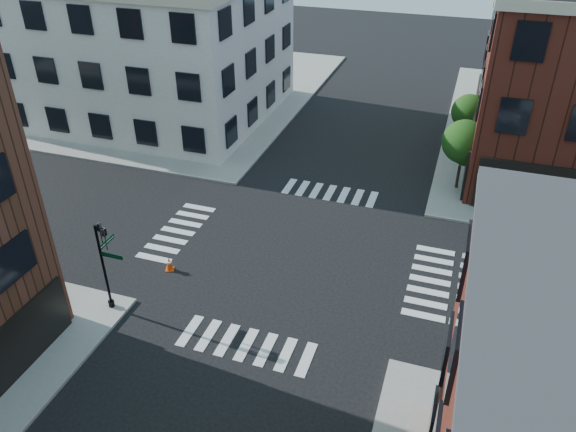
{
  "coord_description": "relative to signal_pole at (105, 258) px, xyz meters",
  "views": [
    {
      "loc": [
        7.28,
        -23.07,
        17.46
      ],
      "look_at": [
        -0.35,
        -0.28,
        2.5
      ],
      "focal_mm": 35.0,
      "sensor_mm": 36.0,
      "label": 1
    }
  ],
  "objects": [
    {
      "name": "sidewalk_nw",
      "position": [
        -14.28,
        27.68,
        -2.78
      ],
      "size": [
        30.0,
        30.0,
        0.15
      ],
      "primitive_type": "cube",
      "color": "gray",
      "rests_on": "ground"
    },
    {
      "name": "traffic_cone",
      "position": [
        1.02,
        3.36,
        -2.49
      ],
      "size": [
        0.53,
        0.53,
        0.76
      ],
      "rotation": [
        0.0,
        0.0,
        0.34
      ],
      "color": "#F3440A",
      "rests_on": "ground"
    },
    {
      "name": "tree_near",
      "position": [
        14.28,
        16.65,
        0.3
      ],
      "size": [
        2.69,
        2.69,
        4.49
      ],
      "color": "black",
      "rests_on": "ground"
    },
    {
      "name": "ground",
      "position": [
        6.72,
        6.68,
        -2.86
      ],
      "size": [
        120.0,
        120.0,
        0.0
      ],
      "primitive_type": "plane",
      "color": "black",
      "rests_on": "ground"
    },
    {
      "name": "building_nw",
      "position": [
        -12.28,
        22.68,
        2.64
      ],
      "size": [
        22.0,
        16.0,
        11.0
      ],
      "primitive_type": "cube",
      "color": "beige",
      "rests_on": "ground"
    },
    {
      "name": "box_truck",
      "position": [
        19.71,
        4.9,
        -1.09
      ],
      "size": [
        7.61,
        2.63,
        3.4
      ],
      "rotation": [
        0.0,
        0.0,
        0.05
      ],
      "color": "silver",
      "rests_on": "ground"
    },
    {
      "name": "signal_pole",
      "position": [
        0.0,
        0.0,
        0.0
      ],
      "size": [
        1.29,
        1.24,
        4.6
      ],
      "color": "black",
      "rests_on": "ground"
    },
    {
      "name": "tree_far",
      "position": [
        14.28,
        22.65,
        0.02
      ],
      "size": [
        2.43,
        2.43,
        4.07
      ],
      "color": "black",
      "rests_on": "ground"
    }
  ]
}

